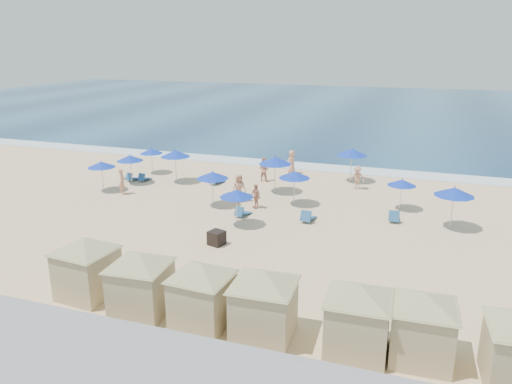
# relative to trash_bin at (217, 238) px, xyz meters

# --- Properties ---
(ground) EXTENTS (160.00, 160.00, 0.00)m
(ground) POSITION_rel_trash_bin_xyz_m (0.15, 2.43, -0.37)
(ground) COLOR beige
(ground) RESTS_ON ground
(ocean) EXTENTS (160.00, 80.00, 0.06)m
(ocean) POSITION_rel_trash_bin_xyz_m (0.15, 57.43, -0.34)
(ocean) COLOR navy
(ocean) RESTS_ON ground
(surf_line) EXTENTS (160.00, 2.50, 0.08)m
(surf_line) POSITION_rel_trash_bin_xyz_m (0.15, 17.93, -0.33)
(surf_line) COLOR white
(surf_line) RESTS_ON ground
(seawall) EXTENTS (160.00, 6.10, 1.22)m
(seawall) POSITION_rel_trash_bin_xyz_m (0.15, -11.06, 0.28)
(seawall) COLOR gray
(seawall) RESTS_ON ground
(trash_bin) EXTENTS (0.92, 0.92, 0.74)m
(trash_bin) POSITION_rel_trash_bin_xyz_m (0.00, 0.00, 0.00)
(trash_bin) COLOR black
(trash_bin) RESTS_ON ground
(cabana_0) EXTENTS (4.43, 4.43, 2.79)m
(cabana_0) POSITION_rel_trash_bin_xyz_m (-2.82, -6.77, 1.23)
(cabana_0) COLOR tan
(cabana_0) RESTS_ON ground
(cabana_1) EXTENTS (4.39, 4.39, 2.76)m
(cabana_1) POSITION_rel_trash_bin_xyz_m (-0.01, -7.20, 1.21)
(cabana_1) COLOR tan
(cabana_1) RESTS_ON ground
(cabana_2) EXTENTS (4.29, 4.29, 2.69)m
(cabana_2) POSITION_rel_trash_bin_xyz_m (2.58, -7.19, 1.17)
(cabana_2) COLOR tan
(cabana_2) RESTS_ON ground
(cabana_3) EXTENTS (4.48, 4.48, 2.81)m
(cabana_3) POSITION_rel_trash_bin_xyz_m (4.98, -7.20, 1.24)
(cabana_3) COLOR tan
(cabana_3) RESTS_ON ground
(cabana_4) EXTENTS (4.42, 4.42, 2.77)m
(cabana_4) POSITION_rel_trash_bin_xyz_m (8.25, -7.04, 1.22)
(cabana_4) COLOR tan
(cabana_4) RESTS_ON ground
(cabana_5) EXTENTS (4.27, 4.27, 2.68)m
(cabana_5) POSITION_rel_trash_bin_xyz_m (10.30, -6.76, 1.17)
(cabana_5) COLOR tan
(cabana_5) RESTS_ON ground
(umbrella_0) EXTENTS (1.97, 1.97, 2.24)m
(umbrella_0) POSITION_rel_trash_bin_xyz_m (-10.66, 8.62, 1.57)
(umbrella_0) COLOR #A5A8AD
(umbrella_0) RESTS_ON ground
(umbrella_1) EXTENTS (1.95, 1.95, 2.22)m
(umbrella_1) POSITION_rel_trash_bin_xyz_m (-11.48, 6.31, 1.55)
(umbrella_1) COLOR #A5A8AD
(umbrella_1) RESTS_ON ground
(umbrella_2) EXTENTS (1.84, 1.84, 2.09)m
(umbrella_2) POSITION_rel_trash_bin_xyz_m (-10.77, 11.82, 1.44)
(umbrella_2) COLOR #A5A8AD
(umbrella_2) RESTS_ON ground
(umbrella_3) EXTENTS (2.22, 2.22, 2.53)m
(umbrella_3) POSITION_rel_trash_bin_xyz_m (-7.69, 10.08, 1.82)
(umbrella_3) COLOR #A5A8AD
(umbrella_3) RESTS_ON ground
(umbrella_4) EXTENTS (2.08, 2.08, 2.36)m
(umbrella_4) POSITION_rel_trash_bin_xyz_m (-2.76, 5.78, 1.68)
(umbrella_4) COLOR #A5A8AD
(umbrella_4) RESTS_ON ground
(umbrella_5) EXTENTS (1.96, 1.96, 2.23)m
(umbrella_5) POSITION_rel_trash_bin_xyz_m (-0.02, 2.93, 1.57)
(umbrella_5) COLOR #A5A8AD
(umbrella_5) RESTS_ON ground
(umbrella_6) EXTENTS (2.32, 2.32, 2.64)m
(umbrella_6) POSITION_rel_trash_bin_xyz_m (0.08, 9.99, 1.92)
(umbrella_6) COLOR #A5A8AD
(umbrella_6) RESTS_ON ground
(umbrella_7) EXTENTS (2.04, 2.04, 2.32)m
(umbrella_7) POSITION_rel_trash_bin_xyz_m (2.08, 7.72, 1.64)
(umbrella_7) COLOR #A5A8AD
(umbrella_7) RESTS_ON ground
(umbrella_8) EXTENTS (2.30, 2.30, 2.62)m
(umbrella_8) POSITION_rel_trash_bin_xyz_m (4.66, 14.56, 1.90)
(umbrella_8) COLOR #A5A8AD
(umbrella_8) RESTS_ON ground
(umbrella_9) EXTENTS (1.79, 1.79, 2.04)m
(umbrella_9) POSITION_rel_trash_bin_xyz_m (8.63, 9.00, 1.40)
(umbrella_9) COLOR #A5A8AD
(umbrella_9) RESTS_ON ground
(umbrella_10) EXTENTS (2.21, 2.21, 2.51)m
(umbrella_10) POSITION_rel_trash_bin_xyz_m (11.56, 6.50, 1.81)
(umbrella_10) COLOR #A5A8AD
(umbrella_10) RESTS_ON ground
(beach_chair_0) EXTENTS (0.83, 1.36, 0.70)m
(beach_chair_0) POSITION_rel_trash_bin_xyz_m (-11.01, 9.27, -0.13)
(beach_chair_0) COLOR #255487
(beach_chair_0) RESTS_ON ground
(beach_chair_1) EXTENTS (0.59, 1.23, 0.67)m
(beach_chair_1) POSITION_rel_trash_bin_xyz_m (-10.15, 9.53, -0.14)
(beach_chair_1) COLOR #255487
(beach_chair_1) RESTS_ON ground
(beach_chair_2) EXTENTS (0.93, 1.48, 0.75)m
(beach_chair_2) POSITION_rel_trash_bin_xyz_m (-4.68, 10.54, -0.11)
(beach_chair_2) COLOR #255487
(beach_chair_2) RESTS_ON ground
(beach_chair_3) EXTENTS (0.82, 1.35, 0.70)m
(beach_chair_3) POSITION_rel_trash_bin_xyz_m (-0.31, 4.55, -0.13)
(beach_chair_3) COLOR #255487
(beach_chair_3) RESTS_ON ground
(beach_chair_4) EXTENTS (0.76, 1.45, 0.77)m
(beach_chair_4) POSITION_rel_trash_bin_xyz_m (3.66, 4.98, -0.10)
(beach_chair_4) COLOR #255487
(beach_chair_4) RESTS_ON ground
(beach_chair_5) EXTENTS (0.67, 1.40, 0.75)m
(beach_chair_5) POSITION_rel_trash_bin_xyz_m (8.45, 6.68, -0.11)
(beach_chair_5) COLOR #255487
(beach_chair_5) RESTS_ON ground
(beachgoer_0) EXTENTS (0.64, 0.77, 1.82)m
(beachgoer_0) POSITION_rel_trash_bin_xyz_m (-9.72, 6.08, 0.54)
(beachgoer_0) COLOR tan
(beachgoer_0) RESTS_ON ground
(beachgoer_1) EXTENTS (0.96, 0.78, 1.82)m
(beachgoer_1) POSITION_rel_trash_bin_xyz_m (-1.59, 12.54, 0.54)
(beachgoer_1) COLOR tan
(beachgoer_1) RESTS_ON ground
(beachgoer_2) EXTENTS (0.97, 0.85, 1.58)m
(beachgoer_2) POSITION_rel_trash_bin_xyz_m (-0.04, 6.31, 0.42)
(beachgoer_2) COLOR tan
(beachgoer_2) RESTS_ON ground
(beachgoer_3) EXTENTS (1.21, 0.85, 1.71)m
(beachgoer_3) POSITION_rel_trash_bin_xyz_m (5.40, 12.66, 0.48)
(beachgoer_3) COLOR tan
(beachgoer_3) RESTS_ON ground
(beachgoer_4) EXTENTS (0.62, 0.93, 1.89)m
(beachgoer_4) POSITION_rel_trash_bin_xyz_m (-0.19, 15.43, 0.57)
(beachgoer_4) COLOR tan
(beachgoer_4) RESTS_ON ground
(beachgoer_5) EXTENTS (1.07, 1.06, 1.87)m
(beachgoer_5) POSITION_rel_trash_bin_xyz_m (-1.53, 7.19, 0.56)
(beachgoer_5) COLOR tan
(beachgoer_5) RESTS_ON ground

